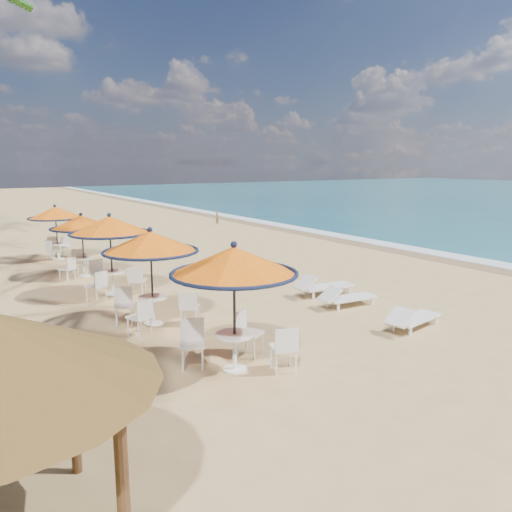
{
  "coord_description": "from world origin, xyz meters",
  "views": [
    {
      "loc": [
        -9.61,
        -8.21,
        4.07
      ],
      "look_at": [
        -1.34,
        4.61,
        1.2
      ],
      "focal_mm": 35.0,
      "sensor_mm": 36.0,
      "label": 1
    }
  ],
  "objects": [
    {
      "name": "ground",
      "position": [
        0.0,
        0.0,
        0.0
      ],
      "size": [
        160.0,
        160.0,
        0.0
      ],
      "primitive_type": "plane",
      "color": "tan",
      "rests_on": "ground"
    },
    {
      "name": "foam_strip",
      "position": [
        9.3,
        10.0,
        0.0
      ],
      "size": [
        1.2,
        140.0,
        0.04
      ],
      "primitive_type": "cube",
      "color": "white",
      "rests_on": "ground"
    },
    {
      "name": "wetsand_band",
      "position": [
        8.4,
        10.0,
        0.0
      ],
      "size": [
        1.4,
        140.0,
        0.02
      ],
      "primitive_type": "cube",
      "color": "olive",
      "rests_on": "ground"
    },
    {
      "name": "station_0",
      "position": [
        -4.86,
        -0.1,
        1.9
      ],
      "size": [
        2.49,
        2.49,
        2.6
      ],
      "color": "black",
      "rests_on": "ground"
    },
    {
      "name": "station_1",
      "position": [
        -5.22,
        3.43,
        1.83
      ],
      "size": [
        2.4,
        2.4,
        2.5
      ],
      "color": "black",
      "rests_on": "ground"
    },
    {
      "name": "station_2",
      "position": [
        -5.19,
        6.89,
        1.88
      ],
      "size": [
        2.46,
        2.53,
        2.57
      ],
      "color": "black",
      "rests_on": "ground"
    },
    {
      "name": "station_3",
      "position": [
        -5.3,
        10.07,
        1.69
      ],
      "size": [
        2.22,
        2.22,
        2.32
      ],
      "color": "black",
      "rests_on": "ground"
    },
    {
      "name": "station_4",
      "position": [
        -5.36,
        13.95,
        1.71
      ],
      "size": [
        2.25,
        2.25,
        2.34
      ],
      "color": "black",
      "rests_on": "ground"
    },
    {
      "name": "lounger_near",
      "position": [
        0.0,
        -0.4,
        0.3
      ],
      "size": [
        1.85,
        0.86,
        0.64
      ],
      "rotation": [
        0.0,
        0.0,
        0.17
      ],
      "color": "white",
      "rests_on": "ground"
    },
    {
      "name": "lounger_mid",
      "position": [
        -0.0,
        1.95,
        0.29
      ],
      "size": [
        1.79,
        0.69,
        0.63
      ],
      "rotation": [
        0.0,
        0.0,
        -0.08
      ],
      "color": "white",
      "rests_on": "ground"
    },
    {
      "name": "lounger_far",
      "position": [
        0.23,
        3.27,
        0.33
      ],
      "size": [
        1.99,
        0.79,
        0.7
      ],
      "rotation": [
        0.0,
        0.0,
        -0.1
      ],
      "color": "white",
      "rests_on": "ground"
    },
    {
      "name": "person",
      "position": [
        6.18,
        21.02,
        0.48
      ],
      "size": [
        0.25,
        0.36,
        0.96
      ],
      "primitive_type": "imported",
      "rotation": [
        0.0,
        0.0,
        1.51
      ],
      "color": "#896646",
      "rests_on": "ground"
    }
  ]
}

